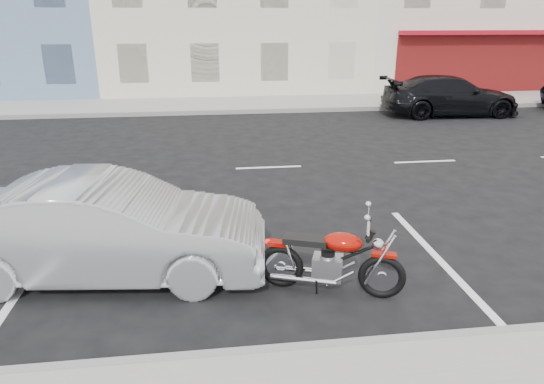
{
  "coord_description": "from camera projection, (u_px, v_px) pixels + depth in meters",
  "views": [
    {
      "loc": [
        -3.34,
        -11.23,
        3.48
      ],
      "look_at": [
        -2.41,
        -3.93,
        0.8
      ],
      "focal_mm": 32.0,
      "sensor_mm": 36.0,
      "label": 1
    }
  ],
  "objects": [
    {
      "name": "ground",
      "position": [
        348.0,
        165.0,
        12.06
      ],
      "size": [
        120.0,
        120.0,
        0.0
      ],
      "primitive_type": "plane",
      "color": "black",
      "rests_on": "ground"
    },
    {
      "name": "sidewalk_far",
      "position": [
        169.0,
        106.0,
        19.55
      ],
      "size": [
        80.0,
        3.4,
        0.15
      ],
      "primitive_type": "cube",
      "color": "gray",
      "rests_on": "ground"
    },
    {
      "name": "curb_near",
      "position": [
        57.0,
        372.0,
        4.91
      ],
      "size": [
        80.0,
        0.12,
        0.16
      ],
      "primitive_type": "cube",
      "color": "gray",
      "rests_on": "ground"
    },
    {
      "name": "curb_far",
      "position": [
        166.0,
        113.0,
        17.96
      ],
      "size": [
        80.0,
        0.12,
        0.16
      ],
      "primitive_type": "cube",
      "color": "gray",
      "rests_on": "ground"
    },
    {
      "name": "motorcycle",
      "position": [
        385.0,
        268.0,
        6.2
      ],
      "size": [
        1.87,
        0.88,
        0.97
      ],
      "rotation": [
        0.0,
        0.0,
        -0.34
      ],
      "color": "black",
      "rests_on": "ground"
    },
    {
      "name": "sedan_silver",
      "position": [
        108.0,
        229.0,
        6.68
      ],
      "size": [
        4.47,
        1.96,
        1.43
      ],
      "primitive_type": "imported",
      "rotation": [
        0.0,
        0.0,
        1.46
      ],
      "color": "#9D9FA4",
      "rests_on": "ground"
    },
    {
      "name": "car_far",
      "position": [
        450.0,
        96.0,
        17.86
      ],
      "size": [
        5.02,
        2.17,
        1.44
      ],
      "primitive_type": "imported",
      "rotation": [
        0.0,
        0.0,
        1.54
      ],
      "color": "black",
      "rests_on": "ground"
    }
  ]
}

